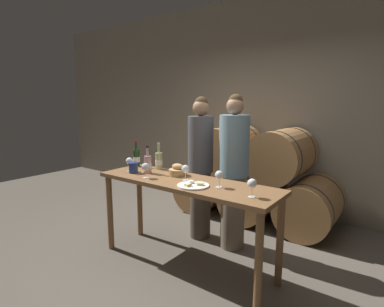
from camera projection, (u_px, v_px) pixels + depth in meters
The scene contains 17 objects.
ground_plane at pixel (185, 264), 3.05m from camera, with size 10.00×10.00×0.00m, color #564F44.
stone_wall_back at pixel (273, 104), 4.48m from camera, with size 10.00×0.12×3.20m.
barrel_stack at pixel (254, 178), 4.19m from camera, with size 2.25×0.91×1.30m.
tasting_table at pixel (185, 193), 2.92m from camera, with size 1.89×0.57×0.88m.
person_left at pixel (201, 167), 3.54m from camera, with size 0.30×0.30×1.70m.
person_right at pixel (234, 172), 3.28m from camera, with size 0.33×0.33×1.72m.
wine_bottle_red at pixel (136, 158), 3.54m from camera, with size 0.08×0.08×0.31m.
wine_bottle_white at pixel (159, 161), 3.38m from camera, with size 0.08×0.08×0.30m.
wine_bottle_rose at pixel (148, 164), 3.19m from camera, with size 0.08×0.08×0.30m.
blue_crock at pixel (133, 167), 3.21m from camera, with size 0.11×0.11×0.11m.
bread_basket at pixel (178, 171), 3.09m from camera, with size 0.18×0.18×0.13m.
cheese_plate at pixel (193, 185), 2.70m from camera, with size 0.29×0.29×0.04m.
wine_glass_far_left at pixel (129, 161), 3.28m from camera, with size 0.08×0.08×0.15m.
wine_glass_left at pixel (145, 167), 2.98m from camera, with size 0.08×0.08×0.15m.
wine_glass_center at pixel (185, 169), 2.89m from camera, with size 0.08×0.08×0.15m.
wine_glass_right at pixel (219, 175), 2.65m from camera, with size 0.08×0.08×0.15m.
wine_glass_far_right at pixel (252, 184), 2.37m from camera, with size 0.08×0.08×0.15m.
Camera 1 is at (1.73, -2.22, 1.63)m, focal length 28.00 mm.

